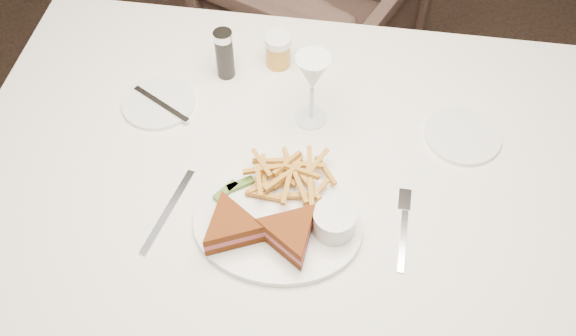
# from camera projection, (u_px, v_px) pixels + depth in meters

# --- Properties ---
(table) EXTENTS (1.36, 0.91, 0.75)m
(table) POSITION_uv_depth(u_px,v_px,m) (291.00, 255.00, 1.60)
(table) COLOR white
(table) RESTS_ON ground
(chair_far) EXTENTS (0.80, 0.78, 0.64)m
(chair_far) POSITION_uv_depth(u_px,v_px,m) (316.00, 16.00, 2.24)
(chair_far) COLOR #48332C
(chair_far) RESTS_ON ground
(table_setting) EXTENTS (0.82, 0.63, 0.18)m
(table_setting) POSITION_uv_depth(u_px,v_px,m) (284.00, 172.00, 1.25)
(table_setting) COLOR white
(table_setting) RESTS_ON table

